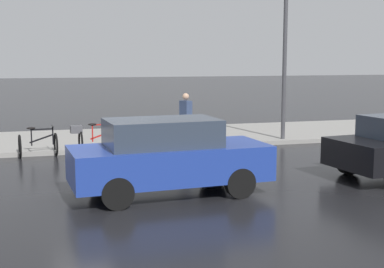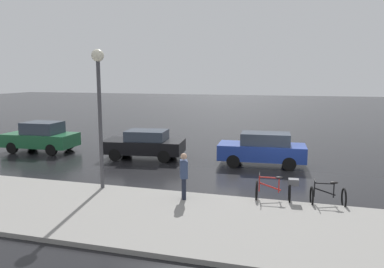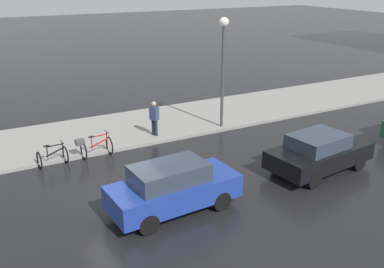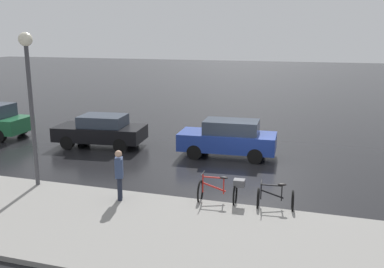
{
  "view_description": "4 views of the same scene",
  "coord_description": "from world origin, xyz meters",
  "px_view_note": "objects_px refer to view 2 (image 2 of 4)",
  "views": [
    {
      "loc": [
        12.64,
        -1.42,
        2.88
      ],
      "look_at": [
        -1.0,
        2.46,
        0.87
      ],
      "focal_mm": 50.0,
      "sensor_mm": 36.0,
      "label": 1
    },
    {
      "loc": [
        -16.22,
        -0.5,
        4.34
      ],
      "look_at": [
        -0.22,
        4.09,
        1.74
      ],
      "focal_mm": 35.0,
      "sensor_mm": 36.0,
      "label": 2
    },
    {
      "loc": [
        12.61,
        -3.99,
        7.09
      ],
      "look_at": [
        -0.37,
        2.99,
        1.55
      ],
      "focal_mm": 40.0,
      "sensor_mm": 36.0,
      "label": 3
    },
    {
      "loc": [
        -15.77,
        -2.76,
        5.23
      ],
      "look_at": [
        -0.16,
        2.14,
        1.39
      ],
      "focal_mm": 40.0,
      "sensor_mm": 36.0,
      "label": 4
    }
  ],
  "objects_px": {
    "bicycle_nearest": "(328,196)",
    "pedestrian": "(184,175)",
    "car_blue": "(262,149)",
    "car_black": "(145,144)",
    "car_green": "(41,137)",
    "bicycle_second": "(277,189)",
    "streetlamp": "(99,93)"
  },
  "relations": [
    {
      "from": "bicycle_nearest",
      "to": "pedestrian",
      "type": "xyz_separation_m",
      "value": [
        -0.86,
        4.73,
        0.6
      ]
    },
    {
      "from": "car_blue",
      "to": "car_black",
      "type": "bearing_deg",
      "value": 90.45
    },
    {
      "from": "car_blue",
      "to": "pedestrian",
      "type": "xyz_separation_m",
      "value": [
        -6.21,
        2.07,
        0.15
      ]
    },
    {
      "from": "pedestrian",
      "to": "car_green",
      "type": "bearing_deg",
      "value": 59.58
    },
    {
      "from": "bicycle_nearest",
      "to": "bicycle_second",
      "type": "bearing_deg",
      "value": 91.12
    },
    {
      "from": "car_blue",
      "to": "car_green",
      "type": "relative_size",
      "value": 1.03
    },
    {
      "from": "bicycle_nearest",
      "to": "streetlamp",
      "type": "distance_m",
      "value": 8.76
    },
    {
      "from": "pedestrian",
      "to": "car_black",
      "type": "bearing_deg",
      "value": 33.56
    },
    {
      "from": "bicycle_second",
      "to": "streetlamp",
      "type": "distance_m",
      "value": 7.23
    },
    {
      "from": "bicycle_second",
      "to": "car_green",
      "type": "height_order",
      "value": "car_green"
    },
    {
      "from": "car_green",
      "to": "streetlamp",
      "type": "relative_size",
      "value": 0.78
    },
    {
      "from": "bicycle_second",
      "to": "car_blue",
      "type": "height_order",
      "value": "car_blue"
    },
    {
      "from": "car_green",
      "to": "streetlamp",
      "type": "height_order",
      "value": "streetlamp"
    },
    {
      "from": "car_blue",
      "to": "car_green",
      "type": "bearing_deg",
      "value": 90.06
    },
    {
      "from": "bicycle_nearest",
      "to": "car_black",
      "type": "height_order",
      "value": "car_black"
    },
    {
      "from": "car_black",
      "to": "car_green",
      "type": "bearing_deg",
      "value": 89.7
    },
    {
      "from": "car_green",
      "to": "pedestrian",
      "type": "relative_size",
      "value": 2.36
    },
    {
      "from": "pedestrian",
      "to": "streetlamp",
      "type": "relative_size",
      "value": 0.33
    },
    {
      "from": "bicycle_second",
      "to": "pedestrian",
      "type": "distance_m",
      "value": 3.25
    },
    {
      "from": "car_blue",
      "to": "car_green",
      "type": "height_order",
      "value": "car_green"
    },
    {
      "from": "car_black",
      "to": "bicycle_nearest",
      "type": "bearing_deg",
      "value": -120.98
    },
    {
      "from": "bicycle_nearest",
      "to": "pedestrian",
      "type": "height_order",
      "value": "pedestrian"
    },
    {
      "from": "bicycle_second",
      "to": "car_green",
      "type": "distance_m",
      "value": 14.67
    },
    {
      "from": "car_green",
      "to": "streetlamp",
      "type": "distance_m",
      "value": 9.68
    },
    {
      "from": "car_green",
      "to": "bicycle_nearest",
      "type": "bearing_deg",
      "value": -109.23
    },
    {
      "from": "bicycle_nearest",
      "to": "streetlamp",
      "type": "bearing_deg",
      "value": 93.36
    },
    {
      "from": "bicycle_second",
      "to": "pedestrian",
      "type": "bearing_deg",
      "value": 105.03
    },
    {
      "from": "car_blue",
      "to": "streetlamp",
      "type": "bearing_deg",
      "value": 137.0
    },
    {
      "from": "bicycle_nearest",
      "to": "car_green",
      "type": "xyz_separation_m",
      "value": [
        5.33,
        15.28,
        0.47
      ]
    },
    {
      "from": "car_blue",
      "to": "pedestrian",
      "type": "bearing_deg",
      "value": 161.53
    },
    {
      "from": "bicycle_second",
      "to": "bicycle_nearest",
      "type": "bearing_deg",
      "value": -88.88
    },
    {
      "from": "bicycle_second",
      "to": "car_black",
      "type": "xyz_separation_m",
      "value": [
        5.33,
        7.18,
        0.28
      ]
    }
  ]
}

